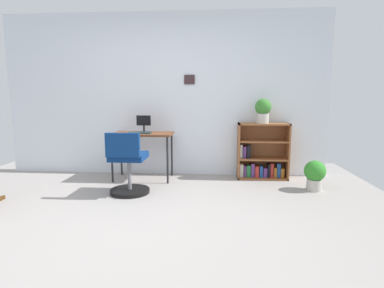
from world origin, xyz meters
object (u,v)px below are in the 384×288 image
Objects in this scene: office_chair at (128,167)px; potted_plant_on_shelf at (263,110)px; keyboard at (140,133)px; potted_plant_floor at (315,174)px; desk at (143,137)px; bookshelf_low at (261,154)px; monitor at (144,125)px.

office_chair is 2.18m from potted_plant_on_shelf.
keyboard is 1.89m from potted_plant_on_shelf.
keyboard reaches higher than potted_plant_floor.
desk is at bearing 71.77° from keyboard.
office_chair is 0.96× the size of bookshelf_low.
desk is at bearing 88.75° from office_chair.
office_chair is at bearing -152.11° from bookshelf_low.
monitor reaches higher than office_chair.
monitor reaches higher than bookshelf_low.
potted_plant_on_shelf is at bearing 7.07° from keyboard.
office_chair reaches higher than desk.
potted_plant_floor is at bearing 8.02° from office_chair.
monitor is at bearing -175.90° from bookshelf_low.
keyboard reaches higher than desk.
potted_plant_on_shelf reaches higher than keyboard.
keyboard is at bearing -171.38° from bookshelf_low.
potted_plant_on_shelf is at bearing -93.47° from bookshelf_low.
potted_plant_floor is (0.63, -0.58, -0.84)m from potted_plant_on_shelf.
bookshelf_low is at bearing 8.62° from keyboard.
potted_plant_on_shelf is (1.83, 0.16, 0.42)m from desk.
potted_plant_floor is (0.63, -0.63, -0.14)m from bookshelf_low.
monitor is 1.84m from potted_plant_on_shelf.
potted_plant_on_shelf is 1.20m from potted_plant_floor.
office_chair reaches higher than keyboard.
potted_plant_on_shelf reaches higher than bookshelf_low.
potted_plant_floor is at bearing -44.91° from bookshelf_low.
bookshelf_low is (1.83, 0.21, -0.28)m from desk.
keyboard is at bearing -100.62° from monitor.
monitor reaches higher than desk.
monitor is 0.30× the size of bookshelf_low.
office_chair is at bearing -91.25° from desk.
desk is 1.10× the size of office_chair.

